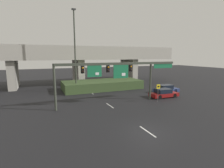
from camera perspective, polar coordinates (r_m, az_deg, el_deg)
ground_plane at (r=16.09m, az=11.36°, el=-14.86°), size 160.00×160.00×0.00m
lane_markings at (r=27.04m, az=-4.17°, el=-4.67°), size 0.14×45.38×0.01m
signal_gantry at (r=23.44m, az=1.74°, el=4.57°), size 17.57×0.44×5.60m
speed_limit_sign at (r=25.40m, az=14.83°, el=-2.02°), size 0.60×0.11×2.57m
highway_light_pole_near at (r=31.25m, az=-11.99°, el=10.88°), size 0.70×0.36×14.22m
overpass_bridge at (r=40.27m, az=-11.07°, el=8.35°), size 45.88×8.38×8.45m
grass_embankment at (r=34.37m, az=-3.17°, el=-0.25°), size 15.17×6.23×1.64m
parked_sedan_near_right at (r=28.74m, az=16.49°, el=-2.91°), size 4.54×2.00×1.35m
parked_sedan_mid_right at (r=32.38m, az=17.17°, el=-1.56°), size 4.53×1.86×1.39m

